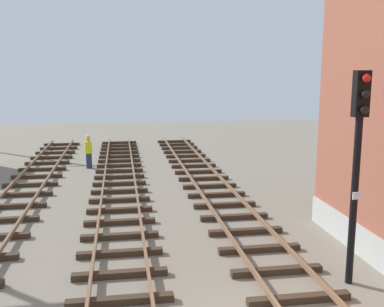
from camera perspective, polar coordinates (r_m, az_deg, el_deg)
name	(u,v)px	position (r m, az deg, el deg)	size (l,w,h in m)	color
signal_mast	(357,154)	(11.62, 20.24, -0.03)	(0.36, 0.40, 5.36)	black
track_worker_foreground	(89,152)	(25.64, -12.97, 0.21)	(0.40, 0.40, 1.87)	#262D4C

